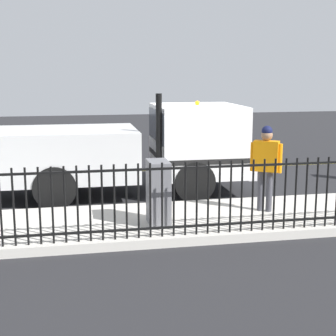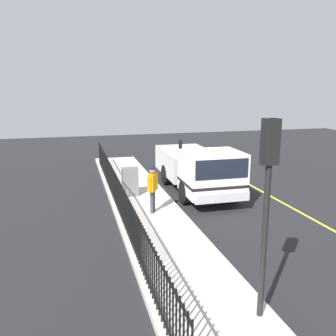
% 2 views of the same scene
% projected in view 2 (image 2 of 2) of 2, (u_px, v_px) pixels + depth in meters
% --- Properties ---
extents(ground_plane, '(45.21, 45.21, 0.00)m').
position_uv_depth(ground_plane, '(219.00, 205.00, 14.72)').
color(ground_plane, '#232326').
rests_on(ground_plane, ground).
extents(sidewalk_slab, '(2.48, 20.55, 0.17)m').
position_uv_depth(sidewalk_slab, '(146.00, 209.00, 13.94)').
color(sidewalk_slab, beige).
rests_on(sidewalk_slab, ground).
extents(lane_marking, '(0.12, 18.50, 0.01)m').
position_uv_depth(lane_marking, '(277.00, 200.00, 15.38)').
color(lane_marking, yellow).
rests_on(lane_marking, ground).
extents(work_truck, '(2.38, 6.62, 2.51)m').
position_uv_depth(work_truck, '(199.00, 167.00, 16.04)').
color(work_truck, white).
rests_on(work_truck, ground).
extents(worker_standing, '(0.46, 0.56, 1.76)m').
position_uv_depth(worker_standing, '(153.00, 184.00, 13.13)').
color(worker_standing, orange).
rests_on(worker_standing, sidewalk_slab).
extents(iron_fence, '(0.04, 17.50, 1.31)m').
position_uv_depth(iron_fence, '(117.00, 193.00, 13.51)').
color(iron_fence, black).
rests_on(iron_fence, sidewalk_slab).
extents(traffic_light_near, '(0.31, 0.22, 3.98)m').
position_uv_depth(traffic_light_near, '(268.00, 180.00, 6.75)').
color(traffic_light_near, black).
rests_on(traffic_light_near, sidewalk_slab).
extents(utility_cabinet, '(0.66, 0.38, 1.21)m').
position_uv_depth(utility_cabinet, '(130.00, 182.00, 15.29)').
color(utility_cabinet, slate).
rests_on(utility_cabinet, sidewalk_slab).
extents(traffic_cone, '(0.52, 0.52, 0.74)m').
position_uv_depth(traffic_cone, '(238.00, 180.00, 17.09)').
color(traffic_cone, orange).
rests_on(traffic_cone, ground).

